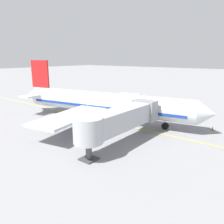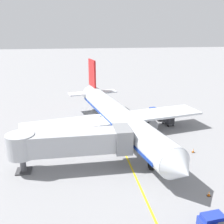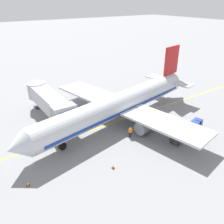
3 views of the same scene
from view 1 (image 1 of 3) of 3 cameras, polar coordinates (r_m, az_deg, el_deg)
The scene contains 11 objects.
ground_plane at distance 40.06m, azimuth -0.87°, elevation -2.49°, with size 400.00×400.00×0.00m, color gray.
gate_lead_in_line at distance 40.06m, azimuth -0.87°, elevation -2.49°, with size 0.24×80.00×0.01m, color gold.
parked_airliner at distance 40.31m, azimuth -2.38°, elevation 2.27°, with size 30.44×37.17×10.63m.
jet_bridge at distance 28.92m, azimuth 1.96°, elevation -1.85°, with size 14.85×3.50×4.98m.
baggage_tug_lead at distance 52.91m, azimuth -2.09°, elevation 2.35°, with size 2.05×2.77×1.62m.
baggage_cart_front at distance 50.30m, azimuth 2.15°, elevation 2.01°, with size 1.77×2.98×1.58m.
baggage_cart_second_in_train at distance 51.43m, azimuth -1.08°, elevation 2.28°, with size 1.77×2.98×1.58m.
baggage_cart_third_in_train at distance 52.83m, azimuth -3.01°, elevation 2.58°, with size 1.77×2.98×1.58m.
ground_crew_wing_walker at distance 43.67m, azimuth 3.52°, elevation 0.16°, with size 0.64×0.50×1.69m.
safety_cone_nose_left at distance 38.95m, azimuth 24.23°, elevation -3.79°, with size 0.36×0.36×0.59m.
safety_cone_nose_right at distance 44.59m, azimuth 13.27°, elevation -0.78°, with size 0.36×0.36×0.59m.
Camera 1 is at (29.77, 24.31, 11.31)m, focal length 35.89 mm.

